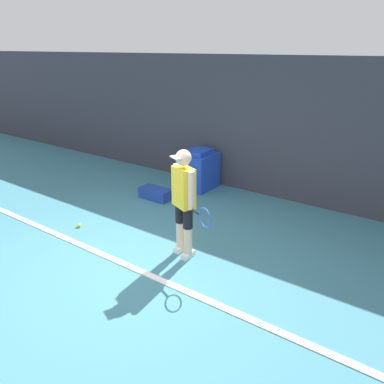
{
  "coord_description": "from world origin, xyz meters",
  "views": [
    {
      "loc": [
        3.24,
        -3.05,
        2.87
      ],
      "look_at": [
        0.35,
        1.02,
        0.92
      ],
      "focal_mm": 35.0,
      "sensor_mm": 36.0,
      "label": 1
    }
  ],
  "objects_px": {
    "covered_chair": "(199,170)",
    "equipment_bag": "(156,193)",
    "tennis_player": "(184,199)",
    "tennis_ball": "(79,225)"
  },
  "relations": [
    {
      "from": "tennis_player",
      "to": "tennis_ball",
      "type": "xyz_separation_m",
      "value": [
        -1.99,
        -0.33,
        -0.85
      ]
    },
    {
      "from": "covered_chair",
      "to": "equipment_bag",
      "type": "distance_m",
      "value": 1.13
    },
    {
      "from": "tennis_player",
      "to": "equipment_bag",
      "type": "height_order",
      "value": "tennis_player"
    },
    {
      "from": "tennis_player",
      "to": "tennis_ball",
      "type": "height_order",
      "value": "tennis_player"
    },
    {
      "from": "tennis_player",
      "to": "tennis_ball",
      "type": "bearing_deg",
      "value": -147.65
    },
    {
      "from": "tennis_player",
      "to": "equipment_bag",
      "type": "bearing_deg",
      "value": 164.33
    },
    {
      "from": "equipment_bag",
      "to": "covered_chair",
      "type": "bearing_deg",
      "value": 72.15
    },
    {
      "from": "tennis_player",
      "to": "covered_chair",
      "type": "xyz_separation_m",
      "value": [
        -1.42,
        2.45,
        -0.48
      ]
    },
    {
      "from": "covered_chair",
      "to": "equipment_bag",
      "type": "height_order",
      "value": "covered_chair"
    },
    {
      "from": "covered_chair",
      "to": "tennis_ball",
      "type": "bearing_deg",
      "value": -101.57
    }
  ]
}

